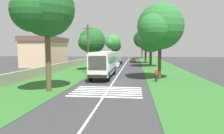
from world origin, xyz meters
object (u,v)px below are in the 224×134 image
Objects in this scene: trailing_car_0 at (116,64)px; roadside_tree_right_2 at (150,39)px; roadside_tree_left_2 at (92,41)px; roadside_tree_right_3 at (159,28)px; trailing_car_1 at (119,62)px; roadside_tree_left_3 at (115,46)px; roadside_tree_right_0 at (145,39)px; roadside_tree_left_0 at (113,43)px; roadside_tree_right_1 at (142,40)px; coach_bus at (104,63)px; trailing_car_2 at (133,60)px; utility_pole at (88,49)px; pedestrian at (156,75)px; roadside_building at (45,51)px; roadside_tree_left_1 at (44,11)px.

trailing_car_0 is 9.98m from roadside_tree_right_2.
roadside_tree_right_3 reaches higher than roadside_tree_left_2.
roadside_tree_left_3 is (31.47, 4.27, 4.66)m from trailing_car_1.
roadside_tree_right_0 reaches higher than roadside_tree_right_2.
trailing_car_0 is 0.45× the size of roadside_tree_left_0.
roadside_tree_right_1 is at bearing -12.49° from roadside_tree_left_2.
roadside_tree_left_3 is at bearing 6.01° from trailing_car_0.
trailing_car_1 is (25.65, -0.01, -1.48)m from coach_bus.
roadside_tree_right_0 reaches higher than trailing_car_2.
utility_pole is at bearing -172.36° from roadside_tree_left_2.
roadside_tree_right_2 is at bearing -1.71° from pedestrian.
roadside_tree_left_3 is 11.78m from roadside_tree_right_1.
roadside_tree_right_2 is 1.25× the size of utility_pole.
roadside_tree_left_0 reaches higher than trailing_car_0.
trailing_car_0 is 0.53× the size of roadside_tree_left_2.
roadside_tree_right_0 reaches higher than utility_pole.
roadside_tree_right_1 reaches higher than roadside_tree_right_3.
roadside_tree_right_0 is at bearing -29.07° from roadside_tree_left_2.
roadside_tree_right_3 is at bearing -166.62° from roadside_tree_left_0.
roadside_tree_left_3 is (7.63, -0.15, -1.18)m from roadside_tree_left_0.
roadside_tree_right_3 reaches higher than trailing_car_2.
coach_bus is at bearing 63.24° from pedestrian.
utility_pole is (3.69, 10.65, -2.83)m from roadside_tree_right_3.
roadside_tree_right_1 is at bearing -11.93° from trailing_car_1.
roadside_tree_left_3 is at bearing 11.54° from roadside_tree_right_3.
roadside_tree_right_1 is at bearing -6.82° from coach_bus.
roadside_tree_right_2 is at bearing -87.71° from roadside_building.
roadside_tree_left_2 is (-25.46, 7.65, 4.91)m from trailing_car_2.
roadside_tree_left_0 is 7.72m from roadside_tree_left_3.
roadside_tree_left_0 is 0.96× the size of roadside_tree_right_0.
trailing_car_1 is at bearing -13.64° from roadside_tree_left_2.
coach_bus is 12.73m from roadside_tree_left_1.
roadside_tree_left_0 is at bearing 5.08° from coach_bus.
roadside_tree_right_3 is at bearing -168.46° from roadside_tree_left_3.
trailing_car_2 is 0.42× the size of roadside_tree_right_3.
roadside_tree_left_3 is (40.69, 4.29, 4.66)m from trailing_car_0.
utility_pole is 0.63× the size of roadside_building.
trailing_car_0 is at bearing -29.42° from roadside_tree_left_2.
coach_bus is at bearing -20.72° from roadside_tree_left_1.
trailing_car_1 is 19.09m from roadside_building.
roadside_tree_right_1 reaches higher than trailing_car_2.
roadside_tree_left_2 is 7.00m from utility_pole.
roadside_tree_right_1 is 1.49× the size of utility_pole.
roadside_tree_left_2 is 0.82× the size of roadside_tree_right_0.
trailing_car_0 is 17.47m from roadside_building.
trailing_car_2 is 38.62m from pedestrian.
trailing_car_2 is 0.43× the size of roadside_tree_right_2.
roadside_tree_left_0 is at bearing 29.02° from trailing_car_2.
coach_bus is at bearing 157.34° from roadside_tree_right_2.
roadside_tree_right_0 is (20.12, -11.18, 1.29)m from roadside_tree_left_2.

